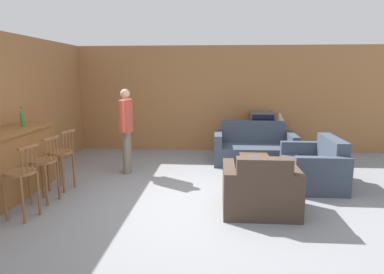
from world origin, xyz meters
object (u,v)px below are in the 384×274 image
Objects in this scene: coffee_table at (256,162)px; tv_unit at (261,144)px; bar_chair_far at (61,157)px; table_lamp at (280,118)px; armchair_near at (260,191)px; tv at (262,123)px; book_on_table at (254,157)px; loveseat_right at (315,168)px; bar_chair_mid at (44,166)px; person_by_window at (126,126)px; couch_far at (254,149)px; bar_chair_near at (21,178)px; bottle at (22,118)px.

tv_unit reaches higher than coffee_table.
bar_chair_far is 1.96× the size of table_lamp.
tv reaches higher than armchair_near.
loveseat_right is at bearing -16.46° from book_on_table.
bar_chair_mid is 0.62× the size of person_by_window.
table_lamp is at bearing 49.44° from couch_far.
bar_chair_near is 3.21× the size of bottle.
bar_chair_far is 0.98× the size of armchair_near.
person_by_window is (-2.80, -1.75, 0.16)m from tv.
bar_chair_near is 3.84m from coffee_table.
loveseat_right is at bearing 50.03° from armchair_near.
book_on_table is at bearing -100.97° from tv_unit.
loveseat_right is 1.02m from coffee_table.
bar_chair_near is at bearing -172.07° from armchair_near.
couch_far is 2.76m from armchair_near.
tv is (3.63, 2.80, 0.21)m from bar_chair_far.
couch_far is 1.24× the size of loveseat_right.
table_lamp is (4.05, 3.38, 0.33)m from bar_chair_mid.
bottle is 0.61× the size of table_lamp.
bottle is at bearing -166.76° from book_on_table.
loveseat_right is (0.91, -1.44, -0.00)m from couch_far.
tv_unit is 3.37m from person_by_window.
coffee_table is (3.30, 1.96, -0.23)m from bar_chair_near.
bottle reaches higher than loveseat_right.
bar_chair_far reaches higher than armchair_near.
couch_far is 1.51× the size of tv_unit.
armchair_near is 0.90× the size of tv_unit.
tv is at bearing 80.43° from coffee_table.
bar_chair_near is at bearing -90.00° from bar_chair_far.
bar_chair_far reaches higher than book_on_table.
table_lamp reaches higher than couch_far.
table_lamp is 3.67m from person_by_window.
bar_chair_mid reaches higher than armchair_near.
bar_chair_near is 5.39m from tv_unit.
bottle is at bearing -146.46° from tv.
armchair_near reaches higher than tv_unit.
person_by_window is at bearing -159.05° from couch_far.
armchair_near is at bearing 7.93° from bar_chair_near.
couch_far is (3.39, 3.20, -0.26)m from bar_chair_near.
bar_chair_near is at bearing -110.57° from person_by_window.
tv reaches higher than loveseat_right.
couch_far is at bearing -107.42° from tv_unit.
tv_unit is at bearing 79.03° from book_on_table.
table_lamp is (0.42, -0.00, 0.64)m from tv_unit.
bar_chair_near is 0.89× the size of tv_unit.
loveseat_right is (4.30, 1.76, -0.27)m from bar_chair_near.
person_by_window reaches higher than bar_chair_far.
bottle is 1.20× the size of book_on_table.
loveseat_right is 3.55m from person_by_window.
coffee_table is (0.10, 1.52, 0.03)m from armchair_near.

